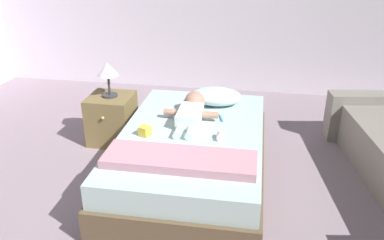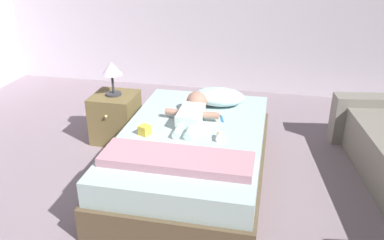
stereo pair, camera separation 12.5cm
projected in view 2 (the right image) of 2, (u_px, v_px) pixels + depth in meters
ground_plane at (158, 228)px, 2.86m from camera, size 8.00×8.00×0.00m
bed at (192, 156)px, 3.37m from camera, size 1.19×1.88×0.45m
pillow at (219, 97)px, 3.77m from camera, size 0.48×0.34×0.15m
baby at (193, 111)px, 3.47m from camera, size 0.47×0.69×0.19m
toothbrush at (222, 118)px, 3.49m from camera, size 0.05×0.15×0.02m
nightstand at (116, 117)px, 4.04m from camera, size 0.42×0.45×0.48m
lamp at (112, 71)px, 3.83m from camera, size 0.20×0.20×0.33m
blanket at (177, 159)px, 2.80m from camera, size 1.07×0.33×0.06m
toy_block at (145, 130)px, 3.20m from camera, size 0.10×0.10×0.08m
baby_bottle at (219, 136)px, 3.12m from camera, size 0.06×0.10×0.07m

